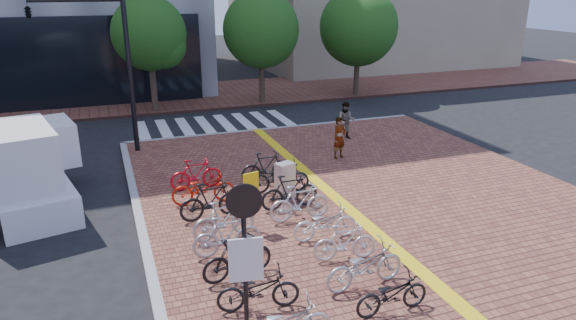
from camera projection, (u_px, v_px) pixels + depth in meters
name	position (u px, v px, depth m)	size (l,w,h in m)	color
ground	(321.00, 265.00, 12.68)	(120.00, 120.00, 0.00)	black
kerb_north	(277.00, 129.00, 24.29)	(14.00, 0.25, 0.15)	gray
far_sidewalk	(183.00, 97.00, 31.29)	(70.00, 8.00, 0.15)	brown
crosswalk	(216.00, 125.00, 25.27)	(7.50, 4.00, 0.01)	silver
street_trees	(279.00, 31.00, 28.49)	(16.20, 4.60, 6.35)	#38281E
bike_1	(258.00, 290.00, 10.59)	(0.60, 1.73, 0.91)	black
bike_2	(237.00, 258.00, 11.70)	(0.49, 1.74, 1.04)	black
bike_3	(227.00, 235.00, 12.72)	(0.50, 1.77, 1.07)	#B9B9BE
bike_4	(224.00, 219.00, 13.57)	(0.51, 1.81, 1.09)	#B9B9BE
bike_5	(211.00, 200.00, 14.70)	(0.53, 1.88, 1.13)	black
bike_6	(203.00, 188.00, 15.73)	(0.67, 1.93, 1.02)	red
bike_7	(196.00, 174.00, 16.85)	(0.49, 1.73, 1.04)	red
bike_8	(392.00, 294.00, 10.49)	(0.58, 1.65, 0.87)	black
bike_9	(365.00, 266.00, 11.37)	(0.68, 1.96, 1.03)	#B1B2B6
bike_10	(345.00, 242.00, 12.48)	(0.45, 1.60, 0.96)	silver
bike_11	(325.00, 223.00, 13.53)	(0.62, 1.77, 0.93)	white
bike_12	(300.00, 203.00, 14.58)	(0.51, 1.82, 1.09)	silver
bike_13	(290.00, 191.00, 15.37)	(0.51, 1.82, 1.09)	black
bike_14	(279.00, 177.00, 16.59)	(0.68, 1.96, 1.03)	black
bike_15	(266.00, 167.00, 17.48)	(0.50, 1.77, 1.06)	black
pedestrian_a	(339.00, 138.00, 19.81)	(0.59, 0.39, 1.62)	gray
pedestrian_b	(346.00, 120.00, 22.30)	(0.79, 0.61, 1.62)	#535A69
utility_box	(285.00, 181.00, 16.01)	(0.55, 0.40, 1.19)	silver
yellow_sign	(251.00, 190.00, 13.83)	(0.45, 0.16, 1.68)	#B7B7BC
notice_sign	(245.00, 250.00, 8.81)	(0.62, 0.19, 3.34)	black
traffic_light_pole	(84.00, 40.00, 19.00)	(3.48, 1.34, 6.48)	black
box_truck	(27.00, 169.00, 15.47)	(3.11, 5.14, 2.78)	white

